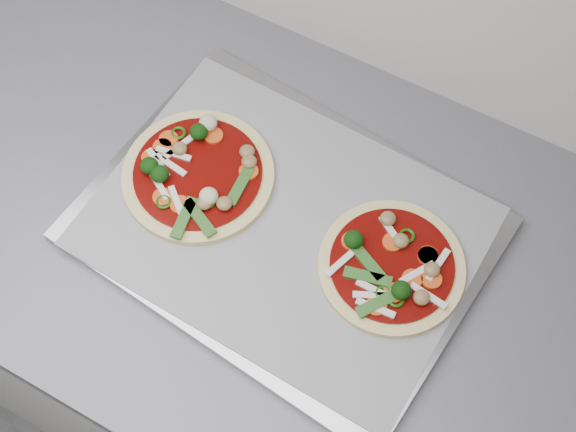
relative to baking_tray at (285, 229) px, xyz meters
The scene contains 6 objects.
base_cabinet 0.55m from the baking_tray, ahead, with size 3.60×0.60×0.86m, color silver.
countertop 0.28m from the baking_tray, ahead, with size 3.60×0.60×0.04m, color slate.
baking_tray is the anchor object (origin of this frame).
parchment 0.01m from the baking_tray, ahead, with size 0.46×0.34×0.00m, color #9C9BA1.
pizza_left 0.13m from the baking_tray, behind, with size 0.23×0.23×0.03m.
pizza_right 0.14m from the baking_tray, ahead, with size 0.20×0.20×0.03m.
Camera 1 is at (-0.06, 0.92, 1.81)m, focal length 50.00 mm.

